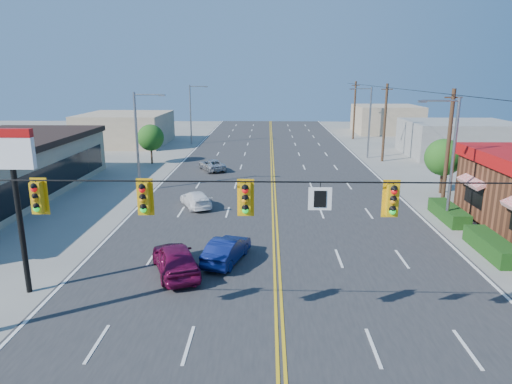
{
  "coord_description": "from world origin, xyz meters",
  "views": [
    {
      "loc": [
        -0.48,
        -14.16,
        9.32
      ],
      "look_at": [
        -1.21,
        13.41,
        2.2
      ],
      "focal_mm": 32.0,
      "sensor_mm": 36.0,
      "label": 1
    }
  ],
  "objects_px": {
    "car_magenta": "(175,260)",
    "car_white": "(196,200)",
    "pizza_hut_sign": "(14,177)",
    "car_silver": "(212,165)",
    "car_blue": "(227,251)",
    "signal_span": "(279,215)"
  },
  "relations": [
    {
      "from": "signal_span",
      "to": "pizza_hut_sign",
      "type": "bearing_deg",
      "value": 159.81
    },
    {
      "from": "pizza_hut_sign",
      "to": "car_silver",
      "type": "bearing_deg",
      "value": 79.28
    },
    {
      "from": "signal_span",
      "to": "pizza_hut_sign",
      "type": "relative_size",
      "value": 3.55
    },
    {
      "from": "signal_span",
      "to": "car_blue",
      "type": "xyz_separation_m",
      "value": [
        -2.42,
        7.47,
        -4.25
      ]
    },
    {
      "from": "car_white",
      "to": "car_silver",
      "type": "relative_size",
      "value": 0.96
    },
    {
      "from": "signal_span",
      "to": "car_silver",
      "type": "height_order",
      "value": "signal_span"
    },
    {
      "from": "car_magenta",
      "to": "car_silver",
      "type": "xyz_separation_m",
      "value": [
        -1.17,
        24.27,
        -0.2
      ]
    },
    {
      "from": "pizza_hut_sign",
      "to": "car_silver",
      "type": "height_order",
      "value": "pizza_hut_sign"
    },
    {
      "from": "signal_span",
      "to": "car_white",
      "type": "bearing_deg",
      "value": 107.69
    },
    {
      "from": "car_blue",
      "to": "car_white",
      "type": "height_order",
      "value": "car_blue"
    },
    {
      "from": "car_magenta",
      "to": "car_white",
      "type": "xyz_separation_m",
      "value": [
        -0.8,
        11.4,
        -0.19
      ]
    },
    {
      "from": "pizza_hut_sign",
      "to": "car_white",
      "type": "xyz_separation_m",
      "value": [
        5.34,
        13.35,
        -4.62
      ]
    },
    {
      "from": "car_silver",
      "to": "car_blue",
      "type": "bearing_deg",
      "value": 74.25
    },
    {
      "from": "car_magenta",
      "to": "car_blue",
      "type": "height_order",
      "value": "car_magenta"
    },
    {
      "from": "pizza_hut_sign",
      "to": "car_blue",
      "type": "bearing_deg",
      "value": 22.3
    },
    {
      "from": "pizza_hut_sign",
      "to": "car_blue",
      "type": "relative_size",
      "value": 1.77
    },
    {
      "from": "car_white",
      "to": "car_silver",
      "type": "distance_m",
      "value": 12.88
    },
    {
      "from": "car_blue",
      "to": "car_white",
      "type": "xyz_separation_m",
      "value": [
        -3.11,
        9.88,
        -0.08
      ]
    },
    {
      "from": "pizza_hut_sign",
      "to": "car_blue",
      "type": "xyz_separation_m",
      "value": [
        8.46,
        3.47,
        -4.54
      ]
    },
    {
      "from": "car_magenta",
      "to": "car_white",
      "type": "height_order",
      "value": "car_magenta"
    },
    {
      "from": "pizza_hut_sign",
      "to": "car_magenta",
      "type": "bearing_deg",
      "value": 17.65
    },
    {
      "from": "pizza_hut_sign",
      "to": "car_white",
      "type": "relative_size",
      "value": 1.76
    }
  ]
}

